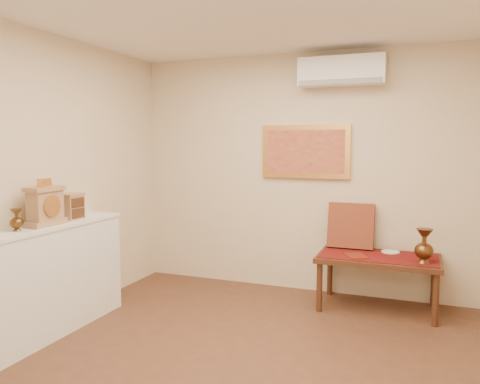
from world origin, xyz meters
The scene contains 15 objects.
floor centered at (0.00, 0.00, 0.00)m, with size 4.50×4.50×0.00m, color brown.
wall_back centered at (0.00, 2.25, 1.35)m, with size 4.00×0.02×2.70m, color beige.
wall_left centered at (-2.00, 0.00, 1.35)m, with size 0.02×4.50×2.70m, color beige.
brass_urn_small centered at (-1.83, -0.13, 1.10)m, with size 0.11×0.11×0.24m, color brown, non-canonical shape.
table_cloth centered at (0.85, 1.88, 0.55)m, with size 1.14×0.59×0.01m, color maroon.
brass_urn_tall centered at (1.27, 1.74, 0.76)m, with size 0.18×0.18×0.40m, color brown, non-canonical shape.
plate centered at (0.96, 2.06, 0.56)m, with size 0.18×0.18×0.01m, color white.
menu centered at (0.64, 1.75, 0.56)m, with size 0.18×0.25×0.01m, color maroon.
cushion centered at (0.53, 2.13, 0.80)m, with size 0.49×0.10×0.49m, color #5C1217.
display_ledge centered at (-1.82, 0.00, 0.49)m, with size 0.37×2.02×0.98m.
mantel_clock centered at (-1.80, 0.16, 1.15)m, with size 0.17×0.36×0.41m.
wooden_chest centered at (-1.83, 0.52, 1.10)m, with size 0.16×0.21×0.24m.
low_table centered at (0.85, 1.88, 0.48)m, with size 1.20×0.70×0.55m.
painting centered at (0.00, 2.22, 1.60)m, with size 1.00×0.06×0.60m.
ac_unit centered at (0.40, 2.12, 2.45)m, with size 0.90×0.25×0.30m.
Camera 1 is at (1.21, -2.97, 1.68)m, focal length 35.00 mm.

